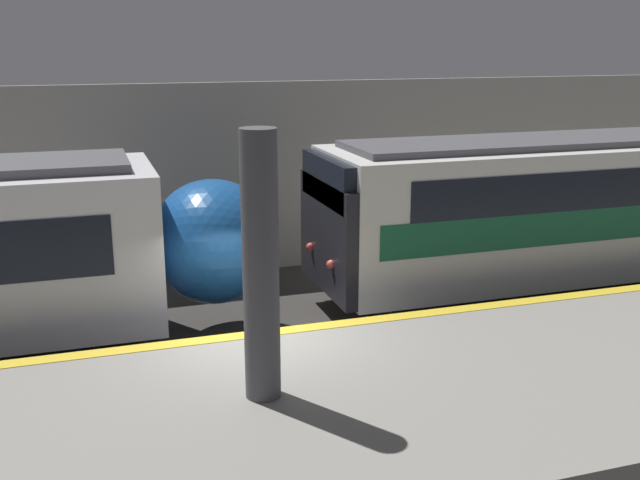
{
  "coord_description": "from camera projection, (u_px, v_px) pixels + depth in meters",
  "views": [
    {
      "loc": [
        -2.51,
        -11.24,
        5.68
      ],
      "look_at": [
        1.5,
        1.05,
        2.21
      ],
      "focal_mm": 42.0,
      "sensor_mm": 36.0,
      "label": 1
    }
  ],
  "objects": [
    {
      "name": "ground_plane",
      "position": [
        255.0,
        389.0,
        12.54
      ],
      "size": [
        120.0,
        120.0,
        0.0
      ],
      "primitive_type": "plane",
      "color": "#33302D"
    },
    {
      "name": "platform",
      "position": [
        298.0,
        437.0,
        10.01
      ],
      "size": [
        40.0,
        5.22,
        1.06
      ],
      "color": "gray",
      "rests_on": "ground"
    },
    {
      "name": "station_rear_barrier",
      "position": [
        189.0,
        182.0,
        18.05
      ],
      "size": [
        50.0,
        0.15,
        4.7
      ],
      "color": "#9E998E",
      "rests_on": "ground"
    },
    {
      "name": "support_pillar_near",
      "position": [
        261.0,
        268.0,
        9.6
      ],
      "size": [
        0.47,
        0.47,
        3.59
      ],
      "color": "#47474C",
      "rests_on": "platform"
    }
  ]
}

